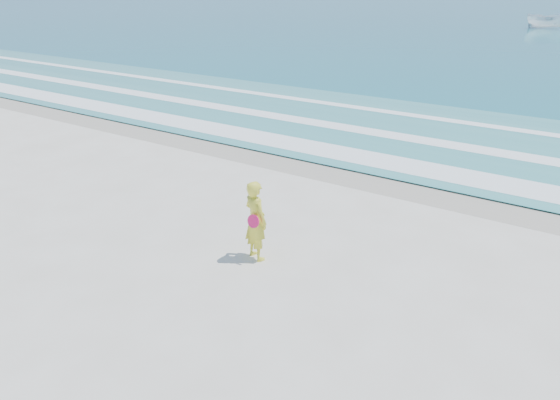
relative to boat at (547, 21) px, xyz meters
The scene contains 8 objects.
ground 63.15m from the boat, 85.29° to the right, with size 400.00×400.00×0.00m, color silver.
wet_sand 54.19m from the boat, 84.51° to the right, with size 400.00×2.40×0.00m, color #B2A893.
shallow 49.21m from the boat, 83.95° to the right, with size 400.00×10.00×0.01m, color #59B7AD.
foam_near 52.89m from the boat, 84.37° to the right, with size 400.00×1.40×0.01m, color white.
foam_mid 50.01m from the boat, 84.05° to the right, with size 400.00×0.90×0.01m, color white.
foam_far 46.73m from the boat, 83.63° to the right, with size 400.00×0.60×0.01m, color white.
boat is the anchor object (origin of this frame).
woman 59.98m from the boat, 84.92° to the right, with size 0.70×0.57×1.66m.
Camera 1 is at (6.10, -4.64, 5.31)m, focal length 35.00 mm.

